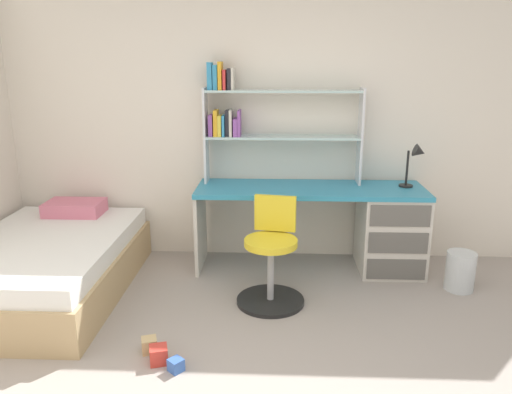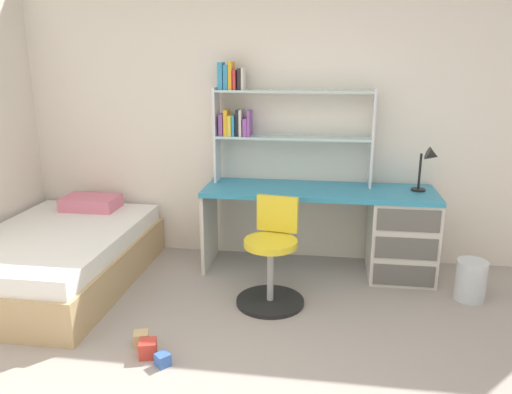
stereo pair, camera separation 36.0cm
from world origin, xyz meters
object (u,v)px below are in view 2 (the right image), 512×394
object	(u,v)px
waste_bin	(471,280)
desk_lamp	(429,162)
bookshelf_hutch	(269,115)
bed_platform	(58,257)
toy_block_red_0	(148,349)
swivel_chair	(272,263)
toy_block_blue_2	(163,360)
toy_block_natural_1	(141,339)
desk	(379,228)

from	to	relation	value
waste_bin	desk_lamp	bearing A→B (deg)	126.25
bookshelf_hutch	bed_platform	xyz separation A→B (m)	(-1.66, -0.77, -1.11)
bed_platform	toy_block_red_0	xyz separation A→B (m)	(1.11, -0.92, -0.18)
toy_block_red_0	swivel_chair	bearing A→B (deg)	51.23
swivel_chair	toy_block_blue_2	world-z (taller)	swivel_chair
desk_lamp	swivel_chair	world-z (taller)	desk_lamp
bed_platform	swivel_chair	bearing A→B (deg)	-2.20
desk_lamp	toy_block_natural_1	distance (m)	2.61
bed_platform	waste_bin	xyz separation A→B (m)	(3.31, 0.20, -0.07)
bookshelf_hutch	toy_block_blue_2	world-z (taller)	bookshelf_hutch
bookshelf_hutch	desk_lamp	bearing A→B (deg)	-6.55
swivel_chair	toy_block_red_0	world-z (taller)	swivel_chair
desk	desk_lamp	distance (m)	0.69
desk	swivel_chair	xyz separation A→B (m)	(-0.85, -0.66, -0.09)
desk_lamp	toy_block_red_0	xyz separation A→B (m)	(-1.89, -1.53, -0.94)
bookshelf_hutch	swivel_chair	world-z (taller)	bookshelf_hutch
toy_block_red_0	desk_lamp	bearing A→B (deg)	38.99
toy_block_red_0	toy_block_blue_2	distance (m)	0.15
swivel_chair	toy_block_natural_1	bearing A→B (deg)	-136.27
bookshelf_hutch	toy_block_red_0	world-z (taller)	bookshelf_hutch
bookshelf_hutch	bed_platform	size ratio (longest dim) A/B	0.76
desk_lamp	toy_block_blue_2	world-z (taller)	desk_lamp
bed_platform	toy_block_natural_1	size ratio (longest dim) A/B	19.10
desk	swivel_chair	distance (m)	1.08
desk	swivel_chair	size ratio (longest dim) A/B	2.44
waste_bin	toy_block_natural_1	world-z (taller)	waste_bin
toy_block_natural_1	toy_block_blue_2	bearing A→B (deg)	-42.77
swivel_chair	bed_platform	world-z (taller)	swivel_chair
bed_platform	waste_bin	size ratio (longest dim) A/B	5.68
desk_lamp	swivel_chair	distance (m)	1.55
waste_bin	swivel_chair	bearing A→B (deg)	-170.16
desk_lamp	waste_bin	xyz separation A→B (m)	(0.31, -0.42, -0.84)
bed_platform	desk	bearing A→B (deg)	12.63
bookshelf_hutch	toy_block_natural_1	world-z (taller)	bookshelf_hutch
bookshelf_hutch	desk_lamp	xyz separation A→B (m)	(1.34, -0.15, -0.34)
bed_platform	waste_bin	world-z (taller)	bed_platform
toy_block_natural_1	toy_block_blue_2	xyz separation A→B (m)	(0.21, -0.19, -0.01)
bookshelf_hutch	bed_platform	world-z (taller)	bookshelf_hutch
swivel_chair	bed_platform	distance (m)	1.79
desk_lamp	toy_block_natural_1	size ratio (longest dim) A/B	4.05
bookshelf_hutch	toy_block_red_0	distance (m)	2.19
swivel_chair	toy_block_natural_1	size ratio (longest dim) A/B	8.51
toy_block_red_0	waste_bin	bearing A→B (deg)	26.77
desk_lamp	bed_platform	distance (m)	3.16
toy_block_red_0	toy_block_natural_1	size ratio (longest dim) A/B	1.13
bed_platform	toy_block_red_0	size ratio (longest dim) A/B	16.84
desk	toy_block_natural_1	xyz separation A→B (m)	(-1.61, -1.39, -0.37)
swivel_chair	bed_platform	bearing A→B (deg)	177.80
bookshelf_hutch	bed_platform	bearing A→B (deg)	-155.02
waste_bin	toy_block_red_0	xyz separation A→B (m)	(-2.20, -1.11, -0.11)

